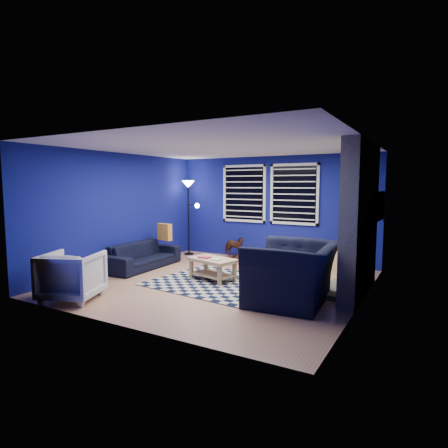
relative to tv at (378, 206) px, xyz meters
name	(u,v)px	position (x,y,z in m)	size (l,w,h in m)	color
floor	(220,282)	(-2.45, -2.00, -1.40)	(5.00, 5.00, 0.00)	tan
ceiling	(220,147)	(-2.45, -2.00, 1.10)	(5.00, 5.00, 0.00)	white
wall_back	(272,208)	(-2.45, 0.50, -0.15)	(5.00, 5.00, 0.00)	navy
wall_left	(120,211)	(-4.95, -2.00, -0.15)	(5.00, 5.00, 0.00)	navy
wall_right	(364,223)	(0.05, -2.00, -0.15)	(5.00, 5.00, 0.00)	navy
fireplace	(360,223)	(-0.09, -1.50, -0.20)	(0.65, 2.00, 2.50)	gray
window_left	(244,194)	(-3.20, 0.46, 0.20)	(1.17, 0.06, 1.42)	black
window_right	(294,194)	(-1.90, 0.46, 0.20)	(1.17, 0.06, 1.42)	black
tv	(378,206)	(0.00, 0.00, 0.00)	(0.07, 1.00, 0.58)	black
rug	(223,283)	(-2.37, -2.05, -1.39)	(2.50, 2.00, 0.02)	black
sofa	(143,255)	(-4.55, -1.77, -1.12)	(0.74, 1.89, 0.55)	black
armchair_big	(293,273)	(-0.88, -2.47, -0.94)	(1.25, 1.43, 0.93)	black
armchair_bent	(72,276)	(-3.96, -4.06, -1.02)	(0.82, 0.84, 0.77)	gray
rocking_horse	(234,246)	(-3.27, 0.06, -1.08)	(0.60, 0.27, 0.51)	#472A16
coffee_table	(212,264)	(-2.65, -1.95, -1.09)	(1.00, 0.72, 0.45)	tan
cabinet	(334,259)	(-0.82, -0.05, -1.14)	(0.71, 0.62, 0.59)	tan
floor_lamp	(189,194)	(-4.57, 0.05, 0.18)	(0.52, 0.32, 1.93)	black
throw_pillow	(165,232)	(-4.40, -1.19, -0.66)	(0.40, 0.12, 0.38)	gold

